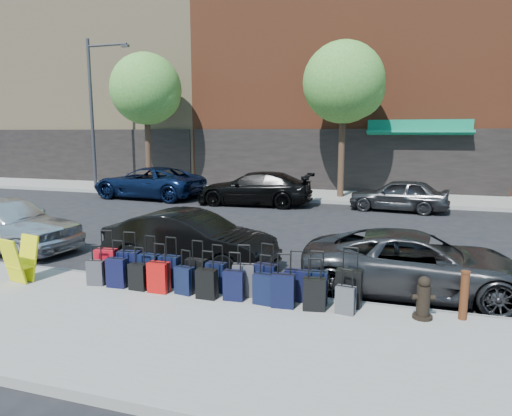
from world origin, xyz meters
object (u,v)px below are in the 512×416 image
(display_rack, at_px, (20,260))
(fire_hydrant, at_px, (423,299))
(car_near_1, at_px, (191,240))
(tree_center, at_px, (347,85))
(bollard, at_px, (464,295))
(suitcase_front_5, at_px, (216,277))
(car_far_0, at_px, (148,183))
(tree_left, at_px, (148,91))
(streetlight, at_px, (94,105))
(car_far_2, at_px, (398,195))
(car_far_1, at_px, (255,188))
(car_near_2, at_px, (417,264))
(car_near_0, at_px, (4,223))

(display_rack, bearing_deg, fire_hydrant, 15.07)
(display_rack, bearing_deg, car_near_1, 52.86)
(tree_center, xyz_separation_m, bollard, (3.75, -14.26, -4.84))
(suitcase_front_5, bearing_deg, car_far_0, 130.13)
(tree_left, height_order, streetlight, streetlight)
(streetlight, relative_size, bollard, 9.70)
(bollard, bearing_deg, car_far_2, 95.76)
(streetlight, height_order, fire_hydrant, streetlight)
(car_far_1, bearing_deg, display_rack, -8.57)
(fire_hydrant, relative_size, car_far_2, 0.18)
(tree_center, distance_m, car_far_0, 10.61)
(streetlight, height_order, display_rack, streetlight)
(fire_hydrant, bearing_deg, car_near_1, 147.08)
(bollard, relative_size, car_near_2, 0.18)
(tree_left, xyz_separation_m, car_far_1, (6.94, -2.91, -4.67))
(bollard, distance_m, display_rack, 8.50)
(tree_center, height_order, car_near_0, tree_center)
(tree_left, xyz_separation_m, car_near_1, (8.48, -12.55, -4.74))
(streetlight, xyz_separation_m, car_far_2, (16.01, -1.92, -3.99))
(tree_left, distance_m, tree_center, 10.50)
(car_near_0, bearing_deg, car_far_2, -41.34)
(fire_hydrant, relative_size, display_rack, 0.77)
(car_near_1, bearing_deg, bollard, -102.90)
(fire_hydrant, bearing_deg, bollard, 1.74)
(suitcase_front_5, xyz_separation_m, car_far_0, (-8.57, 11.81, 0.33))
(car_far_2, bearing_deg, bollard, 12.21)
(tree_left, distance_m, car_far_0, 5.40)
(streetlight, bearing_deg, car_far_1, -12.63)
(suitcase_front_5, xyz_separation_m, car_near_1, (-1.37, 1.71, 0.24))
(display_rack, xyz_separation_m, car_far_1, (1.16, 12.04, 0.13))
(tree_center, bearing_deg, tree_left, 180.00)
(tree_center, bearing_deg, car_near_2, -76.58)
(display_rack, distance_m, car_near_2, 8.07)
(tree_left, height_order, car_far_1, tree_left)
(car_far_0, bearing_deg, car_near_0, 13.33)
(tree_center, distance_m, car_near_0, 15.43)
(suitcase_front_5, bearing_deg, tree_left, 128.78)
(car_far_0, bearing_deg, fire_hydrant, 50.26)
(suitcase_front_5, distance_m, car_far_2, 12.08)
(car_near_0, bearing_deg, tree_center, -26.89)
(display_rack, height_order, car_near_2, car_near_2)
(car_near_0, distance_m, car_far_0, 10.26)
(bollard, bearing_deg, car_near_2, 115.19)
(suitcase_front_5, height_order, display_rack, display_rack)
(car_far_2, bearing_deg, car_far_1, -80.84)
(tree_left, distance_m, car_far_2, 14.15)
(tree_center, relative_size, streetlight, 0.91)
(tree_center, bearing_deg, car_near_1, -99.16)
(tree_left, distance_m, streetlight, 3.11)
(streetlight, distance_m, car_far_1, 10.85)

